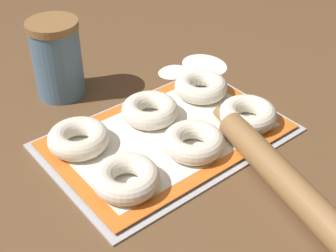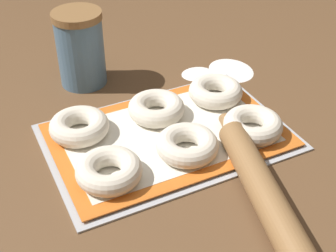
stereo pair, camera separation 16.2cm
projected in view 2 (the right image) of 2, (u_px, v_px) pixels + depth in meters
The scene contains 13 objects.
ground_plane at pixel (167, 133), 0.94m from camera, with size 2.80×2.80×0.00m, color brown.
baking_tray at pixel (168, 137), 0.92m from camera, with size 0.47×0.31×0.01m.
baking_mat at pixel (168, 134), 0.92m from camera, with size 0.44×0.29×0.00m.
bagel_front_left at pixel (109, 170), 0.80m from camera, with size 0.12×0.12×0.04m.
bagel_front_center at pixel (185, 146), 0.86m from camera, with size 0.12×0.12×0.04m.
bagel_front_right at pixel (253, 125), 0.91m from camera, with size 0.12×0.12×0.04m.
bagel_back_left at pixel (79, 126), 0.90m from camera, with size 0.12×0.12×0.04m.
bagel_back_center at pixel (155, 109), 0.95m from camera, with size 0.12×0.12×0.04m.
bagel_back_right at pixel (216, 91), 1.01m from camera, with size 0.12×0.12×0.04m.
flour_canister at pixel (80, 48), 1.04m from camera, with size 0.11×0.11×0.17m.
rolling_pin at pixel (269, 202), 0.75m from camera, with size 0.14×0.47×0.05m.
flour_patch_near at pixel (197, 73), 1.12m from camera, with size 0.08×0.07×0.00m.
flour_patch_far at pixel (231, 70), 1.14m from camera, with size 0.10×0.12×0.00m.
Camera 2 is at (-0.33, -0.67, 0.57)m, focal length 50.00 mm.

